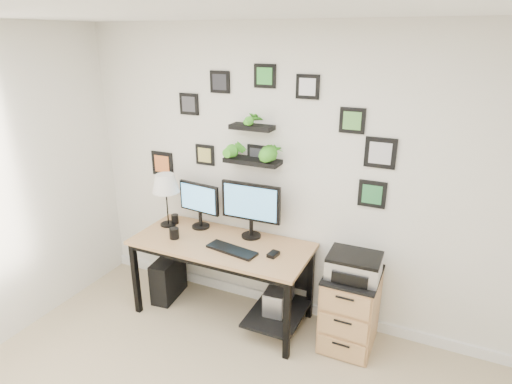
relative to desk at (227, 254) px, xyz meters
The scene contains 14 objects.
room 0.79m from the desk, 35.69° to the left, with size 4.00×4.00×4.00m.
desk is the anchor object (origin of this frame).
monitor_left 0.56m from the desk, 156.39° to the left, with size 0.44×0.19×0.44m.
monitor_right 0.49m from the desk, 47.91° to the left, with size 0.56×0.18×0.52m.
keyboard 0.23m from the desk, 47.55° to the right, with size 0.46×0.15×0.02m, color black.
mouse 0.51m from the desk, ahead, with size 0.07×0.11×0.03m, color black.
table_lamp 0.87m from the desk, behind, with size 0.25×0.25×0.51m.
mug 0.51m from the desk, 163.36° to the right, with size 0.09×0.09×0.10m, color black.
pen_cup 0.68m from the desk, 167.73° to the left, with size 0.07×0.07×0.09m, color black.
pc_tower_black 0.79m from the desk, behind, with size 0.19×0.42×0.42m, color black.
pc_tower_grey 0.65m from the desk, ahead, with size 0.21×0.42×0.41m.
file_cabinet 1.17m from the desk, ahead, with size 0.43×0.53×0.67m.
printer 1.14m from the desk, ahead, with size 0.41×0.34×0.19m.
wall_decor 1.08m from the desk, 54.95° to the left, with size 2.33×0.18×1.10m.
Camera 1 is at (1.22, -1.33, 2.48)m, focal length 30.00 mm.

